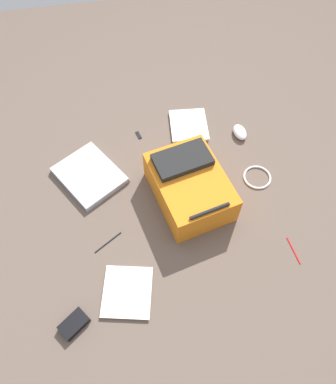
{
  "coord_description": "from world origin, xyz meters",
  "views": [
    {
      "loc": [
        0.18,
        0.87,
        1.55
      ],
      "look_at": [
        0.01,
        -0.04,
        0.02
      ],
      "focal_mm": 34.09,
      "sensor_mm": 36.0,
      "label": 1
    }
  ],
  "objects_px": {
    "power_brick": "(74,324)",
    "pen_blue": "(294,250)",
    "book_comic": "(127,292)",
    "backpack": "(189,186)",
    "laptop": "(89,175)",
    "pen_black": "(108,242)",
    "usb_stick": "(139,135)",
    "cable_coil": "(257,177)",
    "computer_mouse": "(240,132)",
    "book_red": "(189,125)"
  },
  "relations": [
    {
      "from": "laptop",
      "to": "cable_coil",
      "type": "distance_m",
      "value": 0.85
    },
    {
      "from": "book_red",
      "to": "power_brick",
      "type": "xyz_separation_m",
      "value": [
        0.68,
        0.96,
        0.01
      ]
    },
    {
      "from": "computer_mouse",
      "to": "power_brick",
      "type": "xyz_separation_m",
      "value": [
        0.94,
        0.85,
        -0.0
      ]
    },
    {
      "from": "book_comic",
      "to": "computer_mouse",
      "type": "xyz_separation_m",
      "value": [
        -0.71,
        -0.76,
        0.01
      ]
    },
    {
      "from": "book_red",
      "to": "computer_mouse",
      "type": "relative_size",
      "value": 2.26
    },
    {
      "from": "computer_mouse",
      "to": "cable_coil",
      "type": "distance_m",
      "value": 0.29
    },
    {
      "from": "laptop",
      "to": "power_brick",
      "type": "bearing_deg",
      "value": 81.2
    },
    {
      "from": "laptop",
      "to": "computer_mouse",
      "type": "height_order",
      "value": "computer_mouse"
    },
    {
      "from": "usb_stick",
      "to": "pen_blue",
      "type": "bearing_deg",
      "value": 126.86
    },
    {
      "from": "cable_coil",
      "to": "usb_stick",
      "type": "distance_m",
      "value": 0.68
    },
    {
      "from": "cable_coil",
      "to": "pen_blue",
      "type": "bearing_deg",
      "value": 95.82
    },
    {
      "from": "cable_coil",
      "to": "usb_stick",
      "type": "relative_size",
      "value": 2.67
    },
    {
      "from": "book_comic",
      "to": "power_brick",
      "type": "distance_m",
      "value": 0.24
    },
    {
      "from": "power_brick",
      "to": "book_comic",
      "type": "bearing_deg",
      "value": -157.89
    },
    {
      "from": "laptop",
      "to": "book_red",
      "type": "distance_m",
      "value": 0.61
    },
    {
      "from": "power_brick",
      "to": "backpack",
      "type": "bearing_deg",
      "value": -138.48
    },
    {
      "from": "laptop",
      "to": "usb_stick",
      "type": "bearing_deg",
      "value": -141.32
    },
    {
      "from": "laptop",
      "to": "cable_coil",
      "type": "bearing_deg",
      "value": 169.22
    },
    {
      "from": "usb_stick",
      "to": "computer_mouse",
      "type": "bearing_deg",
      "value": 170.26
    },
    {
      "from": "backpack",
      "to": "pen_black",
      "type": "height_order",
      "value": "backpack"
    },
    {
      "from": "power_brick",
      "to": "laptop",
      "type": "bearing_deg",
      "value": -98.8
    },
    {
      "from": "power_brick",
      "to": "pen_blue",
      "type": "height_order",
      "value": "power_brick"
    },
    {
      "from": "backpack",
      "to": "power_brick",
      "type": "bearing_deg",
      "value": 41.52
    },
    {
      "from": "computer_mouse",
      "to": "power_brick",
      "type": "height_order",
      "value": "computer_mouse"
    },
    {
      "from": "backpack",
      "to": "book_red",
      "type": "relative_size",
      "value": 1.94
    },
    {
      "from": "cable_coil",
      "to": "usb_stick",
      "type": "bearing_deg",
      "value": -34.8
    },
    {
      "from": "book_comic",
      "to": "pen_black",
      "type": "height_order",
      "value": "book_comic"
    },
    {
      "from": "laptop",
      "to": "pen_blue",
      "type": "xyz_separation_m",
      "value": [
        -0.88,
        0.57,
        -0.01
      ]
    },
    {
      "from": "backpack",
      "to": "pen_blue",
      "type": "xyz_separation_m",
      "value": [
        -0.41,
        0.37,
        -0.09
      ]
    },
    {
      "from": "cable_coil",
      "to": "pen_black",
      "type": "distance_m",
      "value": 0.81
    },
    {
      "from": "backpack",
      "to": "book_comic",
      "type": "relative_size",
      "value": 1.82
    },
    {
      "from": "book_comic",
      "to": "pen_blue",
      "type": "bearing_deg",
      "value": -175.93
    },
    {
      "from": "pen_black",
      "to": "power_brick",
      "type": "bearing_deg",
      "value": 63.48
    },
    {
      "from": "usb_stick",
      "to": "book_red",
      "type": "bearing_deg",
      "value": -177.4
    },
    {
      "from": "book_comic",
      "to": "pen_blue",
      "type": "xyz_separation_m",
      "value": [
        -0.76,
        -0.05,
        -0.0
      ]
    },
    {
      "from": "cable_coil",
      "to": "power_brick",
      "type": "height_order",
      "value": "power_brick"
    },
    {
      "from": "usb_stick",
      "to": "backpack",
      "type": "bearing_deg",
      "value": 113.92
    },
    {
      "from": "laptop",
      "to": "pen_blue",
      "type": "bearing_deg",
      "value": 147.07
    },
    {
      "from": "computer_mouse",
      "to": "pen_black",
      "type": "height_order",
      "value": "computer_mouse"
    },
    {
      "from": "laptop",
      "to": "power_brick",
      "type": "distance_m",
      "value": 0.72
    },
    {
      "from": "book_comic",
      "to": "pen_blue",
      "type": "relative_size",
      "value": 1.98
    },
    {
      "from": "pen_blue",
      "to": "usb_stick",
      "type": "relative_size",
      "value": 2.49
    },
    {
      "from": "book_red",
      "to": "usb_stick",
      "type": "xyz_separation_m",
      "value": [
        0.28,
        0.01,
        -0.01
      ]
    },
    {
      "from": "backpack",
      "to": "laptop",
      "type": "bearing_deg",
      "value": -22.99
    },
    {
      "from": "book_red",
      "to": "pen_blue",
      "type": "height_order",
      "value": "book_red"
    },
    {
      "from": "computer_mouse",
      "to": "pen_black",
      "type": "relative_size",
      "value": 0.73
    },
    {
      "from": "usb_stick",
      "to": "pen_black",
      "type": "bearing_deg",
      "value": 69.58
    },
    {
      "from": "book_comic",
      "to": "backpack",
      "type": "bearing_deg",
      "value": -130.04
    },
    {
      "from": "laptop",
      "to": "book_comic",
      "type": "relative_size",
      "value": 1.58
    },
    {
      "from": "backpack",
      "to": "pen_black",
      "type": "relative_size",
      "value": 3.21
    }
  ]
}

